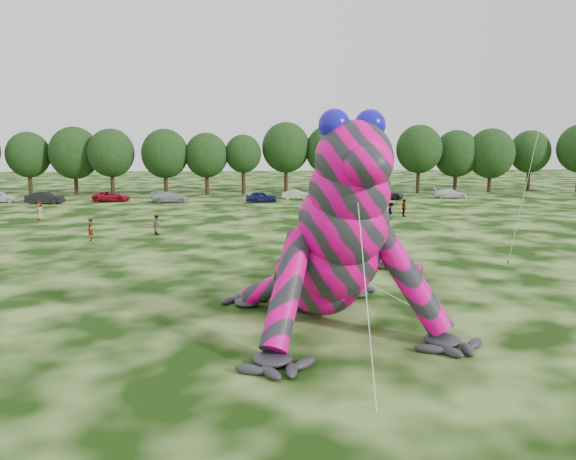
{
  "coord_description": "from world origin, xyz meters",
  "views": [
    {
      "loc": [
        0.86,
        -25.01,
        7.95
      ],
      "look_at": [
        2.85,
        -0.67,
        4.0
      ],
      "focal_mm": 35.0,
      "sensor_mm": 36.0,
      "label": 1
    }
  ],
  "objects_px": {
    "tree_10": "(286,158)",
    "car_5": "(296,195)",
    "inflatable_gecko": "(314,214)",
    "spectator_0": "(90,230)",
    "tree_6": "(112,162)",
    "tree_14": "(456,161)",
    "car_3": "(170,197)",
    "spectator_1": "(157,225)",
    "car_1": "(45,198)",
    "spectator_2": "(391,211)",
    "spectator_3": "(404,208)",
    "tree_16": "(529,161)",
    "car_7": "(450,193)",
    "tree_9": "(243,165)",
    "tree_8": "(207,164)",
    "car_6": "(384,194)",
    "tree_7": "(165,162)",
    "car_0": "(0,197)",
    "tree_15": "(491,160)",
    "tree_12": "(371,163)",
    "car_4": "(261,197)",
    "tree_11": "(329,159)",
    "spectator_5": "(323,227)",
    "tree_13": "(419,159)",
    "spectator_4": "(40,211)",
    "tree_5": "(75,161)",
    "car_2": "(112,196)"
  },
  "relations": [
    {
      "from": "tree_16",
      "to": "car_4",
      "type": "height_order",
      "value": "tree_16"
    },
    {
      "from": "tree_9",
      "to": "car_5",
      "type": "xyz_separation_m",
      "value": [
        7.05,
        -7.6,
        -3.71
      ]
    },
    {
      "from": "car_7",
      "to": "spectator_3",
      "type": "xyz_separation_m",
      "value": [
        -11.69,
        -17.8,
        0.26
      ]
    },
    {
      "from": "tree_15",
      "to": "spectator_4",
      "type": "relative_size",
      "value": 5.28
    },
    {
      "from": "tree_11",
      "to": "car_6",
      "type": "xyz_separation_m",
      "value": [
        6.07,
        -9.5,
        -4.32
      ]
    },
    {
      "from": "tree_15",
      "to": "car_7",
      "type": "relative_size",
      "value": 2.17
    },
    {
      "from": "tree_12",
      "to": "tree_10",
      "type": "bearing_deg",
      "value": 176.2
    },
    {
      "from": "spectator_3",
      "to": "car_6",
      "type": "bearing_deg",
      "value": -11.43
    },
    {
      "from": "tree_6",
      "to": "tree_7",
      "type": "bearing_deg",
      "value": 0.92
    },
    {
      "from": "tree_14",
      "to": "spectator_1",
      "type": "relative_size",
      "value": 5.6
    },
    {
      "from": "tree_7",
      "to": "tree_9",
      "type": "height_order",
      "value": "tree_7"
    },
    {
      "from": "car_7",
      "to": "spectator_0",
      "type": "xyz_separation_m",
      "value": [
        -40.52,
        -29.57,
        0.23
      ]
    },
    {
      "from": "tree_9",
      "to": "spectator_3",
      "type": "xyz_separation_m",
      "value": [
        16.57,
        -25.58,
        -3.44
      ]
    },
    {
      "from": "tree_9",
      "to": "car_5",
      "type": "distance_m",
      "value": 11.01
    },
    {
      "from": "tree_8",
      "to": "spectator_5",
      "type": "xyz_separation_m",
      "value": [
        11.74,
        -36.28,
        -3.69
      ]
    },
    {
      "from": "tree_5",
      "to": "car_6",
      "type": "distance_m",
      "value": 44.27
    },
    {
      "from": "tree_6",
      "to": "tree_7",
      "type": "xyz_separation_m",
      "value": [
        7.48,
        0.12,
        -0.01
      ]
    },
    {
      "from": "tree_8",
      "to": "car_0",
      "type": "xyz_separation_m",
      "value": [
        -25.78,
        -8.0,
        -3.75
      ]
    },
    {
      "from": "tree_7",
      "to": "tree_10",
      "type": "xyz_separation_m",
      "value": [
        17.48,
        1.77,
        0.51
      ]
    },
    {
      "from": "spectator_3",
      "to": "tree_16",
      "type": "bearing_deg",
      "value": -49.17
    },
    {
      "from": "tree_10",
      "to": "spectator_1",
      "type": "height_order",
      "value": "tree_10"
    },
    {
      "from": "spectator_1",
      "to": "tree_8",
      "type": "bearing_deg",
      "value": -35.79
    },
    {
      "from": "tree_14",
      "to": "car_1",
      "type": "distance_m",
      "value": 58.51
    },
    {
      "from": "tree_6",
      "to": "spectator_0",
      "type": "distance_m",
      "value": 37.44
    },
    {
      "from": "tree_13",
      "to": "spectator_1",
      "type": "xyz_separation_m",
      "value": [
        -33.48,
        -34.75,
        -4.22
      ]
    },
    {
      "from": "tree_12",
      "to": "tree_9",
      "type": "bearing_deg",
      "value": -178.81
    },
    {
      "from": "tree_16",
      "to": "car_6",
      "type": "relative_size",
      "value": 1.82
    },
    {
      "from": "car_4",
      "to": "tree_5",
      "type": "bearing_deg",
      "value": 61.21
    },
    {
      "from": "tree_8",
      "to": "car_4",
      "type": "height_order",
      "value": "tree_8"
    },
    {
      "from": "tree_6",
      "to": "car_1",
      "type": "bearing_deg",
      "value": -122.02
    },
    {
      "from": "car_3",
      "to": "car_5",
      "type": "height_order",
      "value": "car_3"
    },
    {
      "from": "spectator_5",
      "to": "spectator_1",
      "type": "relative_size",
      "value": 0.93
    },
    {
      "from": "tree_11",
      "to": "tree_16",
      "type": "bearing_deg",
      "value": 2.13
    },
    {
      "from": "inflatable_gecko",
      "to": "spectator_0",
      "type": "xyz_separation_m",
      "value": [
        -15.33,
        19.66,
        -3.69
      ]
    },
    {
      "from": "tree_10",
      "to": "car_5",
      "type": "distance_m",
      "value": 9.99
    },
    {
      "from": "tree_8",
      "to": "car_6",
      "type": "bearing_deg",
      "value": -19.0
    },
    {
      "from": "tree_10",
      "to": "spectator_2",
      "type": "xyz_separation_m",
      "value": [
        8.22,
        -29.14,
        -4.38
      ]
    },
    {
      "from": "tree_10",
      "to": "spectator_3",
      "type": "height_order",
      "value": "tree_10"
    },
    {
      "from": "tree_13",
      "to": "car_6",
      "type": "bearing_deg",
      "value": -130.81
    },
    {
      "from": "car_1",
      "to": "spectator_2",
      "type": "bearing_deg",
      "value": -112.13
    },
    {
      "from": "inflatable_gecko",
      "to": "car_1",
      "type": "distance_m",
      "value": 54.35
    },
    {
      "from": "tree_8",
      "to": "car_0",
      "type": "relative_size",
      "value": 2.1
    },
    {
      "from": "tree_13",
      "to": "tree_11",
      "type": "bearing_deg",
      "value": 175.42
    },
    {
      "from": "car_7",
      "to": "spectator_1",
      "type": "relative_size",
      "value": 2.64
    },
    {
      "from": "car_7",
      "to": "tree_6",
      "type": "bearing_deg",
      "value": 91.83
    },
    {
      "from": "car_2",
      "to": "car_7",
      "type": "xyz_separation_m",
      "value": [
        45.35,
        0.58,
        -0.02
      ]
    },
    {
      "from": "tree_11",
      "to": "car_0",
      "type": "bearing_deg",
      "value": -168.12
    },
    {
      "from": "car_1",
      "to": "car_3",
      "type": "distance_m",
      "value": 15.41
    },
    {
      "from": "car_3",
      "to": "spectator_5",
      "type": "relative_size",
      "value": 3.01
    },
    {
      "from": "tree_14",
      "to": "car_3",
      "type": "relative_size",
      "value": 2.01
    }
  ]
}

